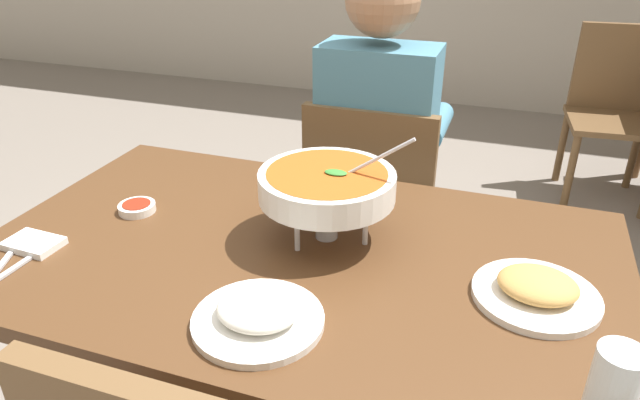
# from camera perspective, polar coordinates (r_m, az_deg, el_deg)

# --- Properties ---
(dining_table_main) EXTENTS (1.39, 0.83, 0.77)m
(dining_table_main) POSITION_cam_1_polar(r_m,az_deg,el_deg) (1.33, -2.16, -8.96)
(dining_table_main) COLOR #51331C
(dining_table_main) RESTS_ON ground_plane
(chair_diner_main) EXTENTS (0.44, 0.44, 0.90)m
(chair_diner_main) POSITION_cam_1_polar(r_m,az_deg,el_deg) (1.98, 5.29, -1.01)
(chair_diner_main) COLOR brown
(chair_diner_main) RESTS_ON ground_plane
(diner_main) EXTENTS (0.40, 0.45, 1.31)m
(diner_main) POSITION_cam_1_polar(r_m,az_deg,el_deg) (1.91, 5.84, 5.68)
(diner_main) COLOR #2D2D38
(diner_main) RESTS_ON ground_plane
(curry_bowl) EXTENTS (0.33, 0.30, 0.26)m
(curry_bowl) POSITION_cam_1_polar(r_m,az_deg,el_deg) (1.25, 0.69, 1.41)
(curry_bowl) COLOR silver
(curry_bowl) RESTS_ON dining_table_main
(rice_plate) EXTENTS (0.24, 0.24, 0.06)m
(rice_plate) POSITION_cam_1_polar(r_m,az_deg,el_deg) (1.06, -6.17, -11.22)
(rice_plate) COLOR white
(rice_plate) RESTS_ON dining_table_main
(appetizer_plate) EXTENTS (0.24, 0.24, 0.06)m
(appetizer_plate) POSITION_cam_1_polar(r_m,az_deg,el_deg) (1.18, 20.63, -8.34)
(appetizer_plate) COLOR white
(appetizer_plate) RESTS_ON dining_table_main
(sauce_dish) EXTENTS (0.09, 0.09, 0.02)m
(sauce_dish) POSITION_cam_1_polar(r_m,az_deg,el_deg) (1.49, -17.64, -0.70)
(sauce_dish) COLOR white
(sauce_dish) RESTS_ON dining_table_main
(napkin_folded) EXTENTS (0.12, 0.09, 0.02)m
(napkin_folded) POSITION_cam_1_polar(r_m,az_deg,el_deg) (1.42, -26.46, -3.87)
(napkin_folded) COLOR white
(napkin_folded) RESTS_ON dining_table_main
(fork_utensil) EXTENTS (0.08, 0.16, 0.01)m
(fork_utensil) POSITION_cam_1_polar(r_m,az_deg,el_deg) (1.41, -28.37, -4.80)
(fork_utensil) COLOR silver
(fork_utensil) RESTS_ON dining_table_main
(spoon_utensil) EXTENTS (0.02, 0.17, 0.01)m
(spoon_utensil) POSITION_cam_1_polar(r_m,az_deg,el_deg) (1.38, -26.93, -5.24)
(spoon_utensil) COLOR silver
(spoon_utensil) RESTS_ON dining_table_main
(drink_glass) EXTENTS (0.07, 0.07, 0.13)m
(drink_glass) POSITION_cam_1_polar(r_m,az_deg,el_deg) (0.96, 26.93, -16.48)
(drink_glass) COLOR silver
(drink_glass) RESTS_ON dining_table_main
(chair_bg_right) EXTENTS (0.48, 0.48, 0.90)m
(chair_bg_right) POSITION_cam_1_polar(r_m,az_deg,el_deg) (3.44, 26.99, 8.52)
(chair_bg_right) COLOR brown
(chair_bg_right) RESTS_ON ground_plane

